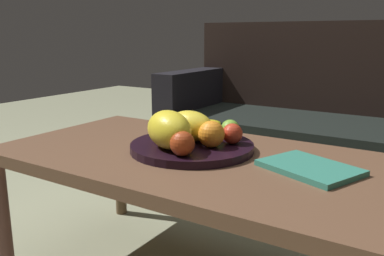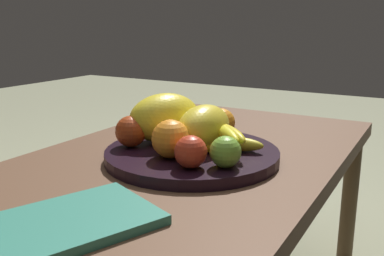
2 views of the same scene
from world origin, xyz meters
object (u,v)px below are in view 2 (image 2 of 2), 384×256
at_px(apple_front, 225,152).
at_px(magazine, 72,222).
at_px(fruit_bowl, 192,154).
at_px(orange_front, 171,139).
at_px(melon_large_front, 204,127).
at_px(melon_smaller_beside, 165,118).
at_px(apple_left, 131,131).
at_px(orange_left, 220,123).
at_px(apple_right, 191,152).
at_px(coffee_table, 171,181).
at_px(banana_bunch, 226,139).

bearing_deg(apple_front, magazine, -20.54).
bearing_deg(fruit_bowl, orange_front, -6.07).
height_order(melon_large_front, melon_smaller_beside, melon_smaller_beside).
bearing_deg(fruit_bowl, apple_left, -68.78).
bearing_deg(apple_left, orange_front, 79.01).
relative_size(melon_large_front, orange_left, 2.19).
xyz_separation_m(fruit_bowl, melon_smaller_beside, (-0.03, -0.09, 0.07)).
xyz_separation_m(melon_smaller_beside, orange_front, (0.10, 0.08, -0.02)).
relative_size(fruit_bowl, apple_right, 6.01).
distance_m(melon_large_front, melon_smaller_beside, 0.11).
bearing_deg(coffee_table, banana_bunch, 122.16).
relative_size(coffee_table, melon_smaller_beside, 7.13).
distance_m(coffee_table, apple_left, 0.15).
xyz_separation_m(orange_front, banana_bunch, (-0.10, 0.08, -0.01)).
bearing_deg(magazine, apple_right, -169.99).
xyz_separation_m(melon_smaller_beside, apple_front, (0.10, 0.21, -0.03)).
relative_size(melon_smaller_beside, apple_right, 2.74).
height_order(melon_large_front, banana_bunch, melon_large_front).
height_order(fruit_bowl, banana_bunch, banana_bunch).
bearing_deg(orange_left, orange_front, -4.90).
distance_m(fruit_bowl, magazine, 0.38).
bearing_deg(apple_left, apple_right, 72.75).
bearing_deg(banana_bunch, apple_front, 24.91).
relative_size(orange_front, apple_left, 1.14).
distance_m(melon_smaller_beside, banana_bunch, 0.17).
bearing_deg(coffee_table, apple_left, -84.16).
xyz_separation_m(apple_right, magazine, (0.27, -0.06, -0.05)).
bearing_deg(melon_smaller_beside, magazine, 13.27).
bearing_deg(coffee_table, melon_large_front, 140.60).
height_order(coffee_table, magazine, magazine).
bearing_deg(fruit_bowl, coffee_table, -36.68).
xyz_separation_m(orange_left, banana_bunch, (0.10, 0.06, -0.01)).
height_order(orange_front, banana_bunch, orange_front).
relative_size(apple_front, apple_right, 0.97).
distance_m(coffee_table, apple_right, 0.16).
bearing_deg(orange_front, banana_bunch, 140.85).
relative_size(coffee_table, apple_left, 17.72).
bearing_deg(apple_left, magazine, 22.99).
bearing_deg(coffee_table, melon_smaller_beside, -138.44).
xyz_separation_m(melon_large_front, banana_bunch, (-0.00, 0.05, -0.02)).
bearing_deg(apple_left, melon_smaller_beside, 150.51).
bearing_deg(melon_smaller_beside, apple_right, 47.79).
bearing_deg(apple_right, fruit_bowl, -151.11).
relative_size(apple_front, magazine, 0.26).
bearing_deg(fruit_bowl, melon_smaller_beside, -105.72).
relative_size(melon_large_front, apple_front, 2.54).
bearing_deg(orange_front, coffee_table, -146.92).
relative_size(melon_large_front, banana_bunch, 0.94).
distance_m(melon_large_front, orange_left, 0.11).
bearing_deg(apple_left, fruit_bowl, 111.22).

